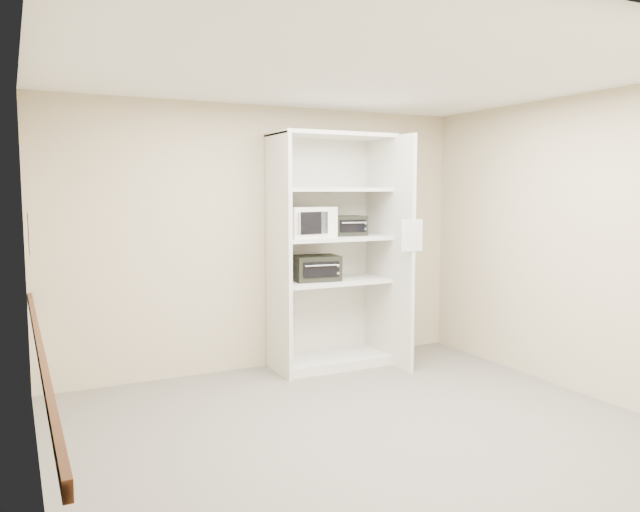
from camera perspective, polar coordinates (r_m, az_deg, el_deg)
name	(u,v)px	position (r m, az deg, el deg)	size (l,w,h in m)	color
floor	(361,430)	(5.00, 3.80, -15.62)	(4.50, 4.00, 0.01)	#635E55
ceiling	(364,71)	(4.72, 4.04, 16.48)	(4.50, 4.00, 0.01)	white
wall_back	(265,238)	(6.47, -5.08, 1.64)	(4.50, 0.02, 2.70)	#C2A991
wall_front	(581,297)	(3.13, 22.79, -3.48)	(4.50, 0.02, 2.70)	#C2A991
wall_left	(32,274)	(4.04, -24.84, -1.52)	(0.02, 4.00, 2.70)	#C2A991
wall_right	(577,245)	(6.12, 22.41, 0.96)	(0.02, 4.00, 2.70)	#C2A991
shelving_unit	(335,259)	(6.50, 1.38, -0.26)	(1.24, 0.92, 2.42)	beige
microwave	(306,222)	(6.31, -1.30, 3.12)	(0.51, 0.39, 0.31)	white
toaster_oven_upper	(347,226)	(6.55, 2.50, 2.79)	(0.36, 0.27, 0.21)	black
toaster_oven_lower	(315,268)	(6.40, -0.42, -1.10)	(0.46, 0.35, 0.26)	black
paper_sign	(412,235)	(6.21, 8.43, 1.88)	(0.24, 0.01, 0.31)	white
chair_rail	(40,349)	(4.12, -24.25, -7.73)	(0.04, 3.98, 0.08)	#301D10
wall_poster	(29,234)	(4.69, -25.04, 1.84)	(0.01, 0.21, 0.30)	white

